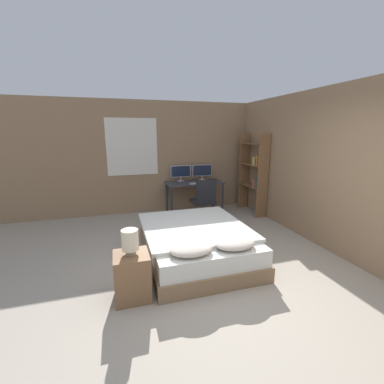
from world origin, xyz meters
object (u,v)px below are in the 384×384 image
object	(u,v)px
nightstand	(132,276)
bookshelf	(255,170)
keyboard	(197,183)
office_chair	(203,204)
monitor_left	(181,172)
monitor_right	(202,171)
desk	(194,186)
bed	(196,243)
computer_mouse	(208,182)
bedside_lamp	(130,240)

from	to	relation	value
nightstand	bookshelf	distance (m)	4.09
keyboard	office_chair	size ratio (longest dim) A/B	0.37
keyboard	office_chair	world-z (taller)	office_chair
monitor_left	bookshelf	bearing A→B (deg)	-25.04
monitor_right	office_chair	distance (m)	1.14
nightstand	desk	bearing A→B (deg)	60.52
office_chair	bookshelf	bearing A→B (deg)	6.78
bed	monitor_left	xyz separation A→B (m)	(0.42, 2.58, 0.73)
nightstand	computer_mouse	distance (m)	3.53
bed	computer_mouse	xyz separation A→B (m)	(0.97, 2.12, 0.52)
keyboard	desk	bearing A→B (deg)	90.00
nightstand	desk	distance (m)	3.56
monitor_left	computer_mouse	bearing A→B (deg)	-39.54
bed	bookshelf	distance (m)	2.86
bed	keyboard	xyz separation A→B (m)	(0.70, 2.12, 0.51)
bed	office_chair	size ratio (longest dim) A/B	2.09
desk	monitor_left	size ratio (longest dim) A/B	2.69
nightstand	desk	size ratio (longest dim) A/B	0.41
bedside_lamp	keyboard	world-z (taller)	bedside_lamp
nightstand	monitor_right	distance (m)	3.95
bedside_lamp	bookshelf	xyz separation A→B (m)	(3.11, 2.54, 0.32)
desk	monitor_left	xyz separation A→B (m)	(-0.28, 0.23, 0.32)
bed	monitor_left	world-z (taller)	monitor_left
bookshelf	bedside_lamp	bearing A→B (deg)	-140.70
computer_mouse	office_chair	xyz separation A→B (m)	(-0.27, -0.48, -0.39)
monitor_right	office_chair	xyz separation A→B (m)	(-0.28, -0.93, -0.60)
bed	monitor_right	size ratio (longest dim) A/B	3.90
office_chair	keyboard	bearing A→B (deg)	89.83
nightstand	bookshelf	world-z (taller)	bookshelf
nightstand	monitor_right	xyz separation A→B (m)	(2.03, 3.31, 0.71)
nightstand	office_chair	xyz separation A→B (m)	(1.74, 2.38, 0.11)
monitor_left	bed	bearing A→B (deg)	-99.23
desk	office_chair	world-z (taller)	office_chair
nightstand	keyboard	distance (m)	3.38
bedside_lamp	monitor_left	distance (m)	3.63
bed	office_chair	distance (m)	1.79
bedside_lamp	desk	distance (m)	3.54
bedside_lamp	nightstand	bearing A→B (deg)	165.96
keyboard	computer_mouse	bearing A→B (deg)	0.00
bed	office_chair	xyz separation A→B (m)	(0.70, 1.64, 0.14)
nightstand	office_chair	bearing A→B (deg)	53.81
desk	monitor_right	xyz separation A→B (m)	(0.28, 0.23, 0.32)
bed	keyboard	size ratio (longest dim) A/B	5.61
bedside_lamp	office_chair	bearing A→B (deg)	53.81
nightstand	monitor_right	bearing A→B (deg)	58.55
monitor_left	desk	bearing A→B (deg)	-39.03
computer_mouse	nightstand	bearing A→B (deg)	-125.16
bedside_lamp	keyboard	distance (m)	3.35
keyboard	office_chair	distance (m)	0.61
monitor_left	monitor_right	xyz separation A→B (m)	(0.57, 0.00, 0.00)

